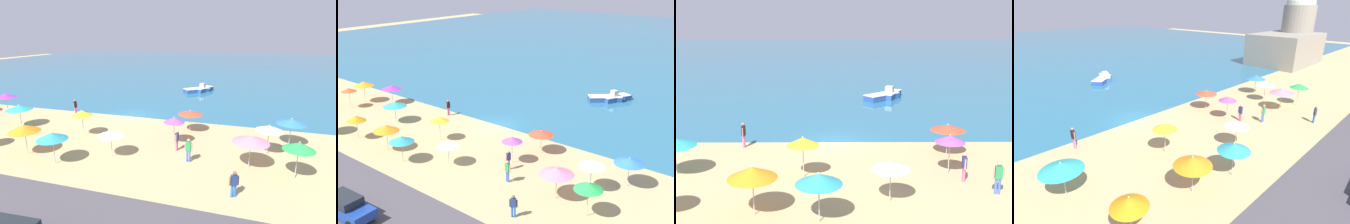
% 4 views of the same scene
% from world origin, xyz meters
% --- Properties ---
extents(ground_plane, '(160.00, 160.00, 0.00)m').
position_xyz_m(ground_plane, '(0.00, 0.00, 0.00)').
color(ground_plane, tan).
extents(beach_umbrella_0, '(1.81, 1.81, 2.39)m').
position_xyz_m(beach_umbrella_0, '(-1.80, -6.39, 2.09)').
color(beach_umbrella_0, '#B2B2B7').
rests_on(beach_umbrella_0, ground_plane).
extents(beach_umbrella_1, '(2.28, 2.28, 2.42)m').
position_xyz_m(beach_umbrella_1, '(-3.69, -10.93, 2.07)').
color(beach_umbrella_1, '#B2B2B7').
rests_on(beach_umbrella_1, ground_plane).
extents(beach_umbrella_2, '(1.73, 1.73, 2.41)m').
position_xyz_m(beach_umbrella_2, '(-17.12, -6.45, 2.14)').
color(beach_umbrella_2, '#B2B2B7').
rests_on(beach_umbrella_2, ground_plane).
extents(beach_umbrella_3, '(2.30, 2.30, 2.34)m').
position_xyz_m(beach_umbrella_3, '(15.64, -3.57, 2.06)').
color(beach_umbrella_3, '#B2B2B7').
rests_on(beach_umbrella_3, ground_plane).
extents(beach_umbrella_4, '(1.83, 1.83, 2.36)m').
position_xyz_m(beach_umbrella_4, '(-8.09, -11.13, 2.03)').
color(beach_umbrella_4, '#B2B2B7').
rests_on(beach_umbrella_4, ground_plane).
extents(beach_umbrella_5, '(2.44, 2.44, 2.40)m').
position_xyz_m(beach_umbrella_5, '(12.47, -8.43, 2.09)').
color(beach_umbrella_5, '#B2B2B7').
rests_on(beach_umbrella_5, ground_plane).
extents(beach_umbrella_6, '(1.99, 1.99, 2.37)m').
position_xyz_m(beach_umbrella_6, '(13.79, -5.88, 2.11)').
color(beach_umbrella_6, '#B2B2B7').
rests_on(beach_umbrella_6, ground_plane).
extents(beach_umbrella_7, '(2.47, 2.47, 2.26)m').
position_xyz_m(beach_umbrella_7, '(-9.10, -6.02, 1.95)').
color(beach_umbrella_7, '#B2B2B7').
rests_on(beach_umbrella_7, ground_plane).
extents(beach_umbrella_8, '(2.23, 2.23, 2.10)m').
position_xyz_m(beach_umbrella_8, '(7.20, -2.72, 1.85)').
color(beach_umbrella_8, '#B2B2B7').
rests_on(beach_umbrella_8, ground_plane).
extents(beach_umbrella_9, '(1.73, 1.73, 2.37)m').
position_xyz_m(beach_umbrella_9, '(6.52, -5.93, 2.09)').
color(beach_umbrella_9, '#B2B2B7').
rests_on(beach_umbrella_9, ground_plane).
extents(beach_umbrella_10, '(2.38, 2.38, 2.57)m').
position_xyz_m(beach_umbrella_10, '(-17.80, -4.05, 2.24)').
color(beach_umbrella_10, '#B2B2B7').
rests_on(beach_umbrella_10, ground_plane).
extents(beach_umbrella_11, '(1.93, 1.93, 2.50)m').
position_xyz_m(beach_umbrella_11, '(15.28, -9.05, 2.19)').
color(beach_umbrella_11, '#B2B2B7').
rests_on(beach_umbrella_11, ground_plane).
extents(beach_umbrella_12, '(2.34, 2.34, 2.25)m').
position_xyz_m(beach_umbrella_12, '(-14.73, -2.33, 1.96)').
color(beach_umbrella_12, '#B2B2B7').
rests_on(beach_umbrella_12, ground_plane).
extents(beach_umbrella_13, '(2.11, 2.11, 2.36)m').
position_xyz_m(beach_umbrella_13, '(-0.65, -11.61, 2.04)').
color(beach_umbrella_13, '#B2B2B7').
rests_on(beach_umbrella_13, ground_plane).
extents(beach_umbrella_15, '(1.92, 1.92, 2.12)m').
position_xyz_m(beach_umbrella_15, '(2.73, -9.55, 1.86)').
color(beach_umbrella_15, '#B2B2B7').
rests_on(beach_umbrella_15, ground_plane).
extents(bather_0, '(0.24, 0.57, 1.67)m').
position_xyz_m(bather_0, '(7.07, -7.10, 0.94)').
color(bather_0, '#EE6085').
rests_on(bather_0, ground_plane).
extents(bather_1, '(0.52, 0.36, 1.60)m').
position_xyz_m(bather_1, '(11.65, -12.21, 0.90)').
color(bather_1, blue).
rests_on(bather_1, ground_plane).
extents(bather_2, '(0.22, 0.57, 1.76)m').
position_xyz_m(bather_2, '(-6.36, -1.06, 0.99)').
color(bather_2, pink).
rests_on(bather_2, ground_plane).
extents(bather_3, '(0.57, 0.25, 1.76)m').
position_xyz_m(bather_3, '(8.34, -8.75, 0.99)').
color(bather_3, '#4566BD').
rests_on(bather_3, ground_plane).
extents(parked_car_2, '(4.21, 2.04, 1.49)m').
position_xyz_m(parked_car_2, '(3.33, -19.12, 0.84)').
color(parked_car_2, navy).
rests_on(parked_car_2, coastal_road).
extents(skiff_nearshore, '(4.06, 3.74, 0.64)m').
position_xyz_m(skiff_nearshore, '(4.64, 14.58, 0.37)').
color(skiff_nearshore, '#2B4E99').
rests_on(skiff_nearshore, sea).
extents(skiff_offshore, '(2.75, 4.03, 1.35)m').
position_xyz_m(skiff_offshore, '(5.63, 15.52, 0.45)').
color(skiff_offshore, '#2B569F').
rests_on(skiff_offshore, sea).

